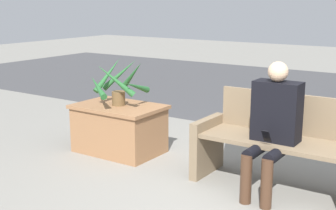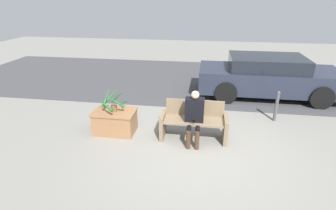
% 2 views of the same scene
% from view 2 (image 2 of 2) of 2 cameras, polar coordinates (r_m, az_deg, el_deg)
% --- Properties ---
extents(ground_plane, '(30.00, 30.00, 0.00)m').
position_cam_2_polar(ground_plane, '(6.10, 6.11, -9.19)').
color(ground_plane, gray).
extents(road_surface, '(20.00, 6.00, 0.01)m').
position_cam_2_polar(road_surface, '(10.87, 7.53, 5.48)').
color(road_surface, '#424244').
rests_on(road_surface, ground_plane).
extents(bench, '(1.58, 0.58, 0.90)m').
position_cam_2_polar(bench, '(6.31, 5.66, -3.64)').
color(bench, '#7A664C').
rests_on(bench, ground_plane).
extents(person_seated, '(0.43, 0.58, 1.25)m').
position_cam_2_polar(person_seated, '(6.03, 5.74, -2.05)').
color(person_seated, black).
rests_on(person_seated, ground_plane).
extents(planter_box, '(1.03, 0.70, 0.58)m').
position_cam_2_polar(planter_box, '(6.71, -11.44, -3.41)').
color(planter_box, '#936642').
rests_on(planter_box, ground_plane).
extents(potted_plant, '(0.69, 0.69, 0.55)m').
position_cam_2_polar(potted_plant, '(6.50, -11.80, 0.81)').
color(potted_plant, brown).
rests_on(potted_plant, planter_box).
extents(parked_car, '(4.60, 1.98, 1.37)m').
position_cam_2_polar(parked_car, '(9.46, 20.89, 5.88)').
color(parked_car, '#232838').
rests_on(parked_car, ground_plane).
extents(bollard_post, '(0.09, 0.09, 0.87)m').
position_cam_2_polar(bollard_post, '(7.68, 22.54, -0.13)').
color(bollard_post, '#4C4C51').
rests_on(bollard_post, ground_plane).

